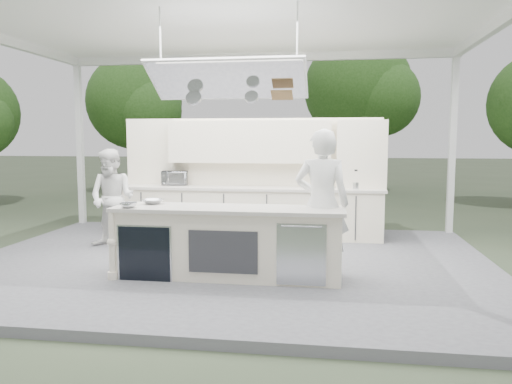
% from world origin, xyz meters
% --- Properties ---
extents(ground, '(90.00, 90.00, 0.00)m').
position_xyz_m(ground, '(0.00, 0.00, 0.00)').
color(ground, '#3E4932').
rests_on(ground, ground).
extents(stage_deck, '(8.00, 6.00, 0.12)m').
position_xyz_m(stage_deck, '(0.00, 0.00, 0.06)').
color(stage_deck, slate).
rests_on(stage_deck, ground).
extents(tent, '(8.20, 6.20, 3.86)m').
position_xyz_m(tent, '(0.00, -0.01, 3.71)').
color(tent, white).
rests_on(tent, ground).
extents(demo_island, '(3.10, 0.79, 0.95)m').
position_xyz_m(demo_island, '(0.18, -0.91, 0.60)').
color(demo_island, '#F2E4CD').
rests_on(demo_island, stage_deck).
extents(back_counter, '(5.08, 0.72, 0.95)m').
position_xyz_m(back_counter, '(0.00, 1.90, 0.60)').
color(back_counter, '#F2E4CD').
rests_on(back_counter, stage_deck).
extents(back_wall_unit, '(5.05, 0.48, 2.25)m').
position_xyz_m(back_wall_unit, '(0.44, 2.11, 1.57)').
color(back_wall_unit, '#F2E4CD').
rests_on(back_wall_unit, stage_deck).
extents(tree_cluster, '(19.55, 9.40, 5.85)m').
position_xyz_m(tree_cluster, '(-0.16, 9.77, 3.29)').
color(tree_cluster, brown).
rests_on(tree_cluster, ground).
extents(head_chef, '(0.76, 0.52, 1.99)m').
position_xyz_m(head_chef, '(1.44, -0.70, 1.12)').
color(head_chef, white).
rests_on(head_chef, stage_deck).
extents(sous_chef, '(0.88, 0.72, 1.69)m').
position_xyz_m(sous_chef, '(-2.15, 0.64, 0.96)').
color(sous_chef, silver).
rests_on(sous_chef, stage_deck).
extents(toaster_oven, '(0.55, 0.42, 0.28)m').
position_xyz_m(toaster_oven, '(-1.49, 2.08, 1.21)').
color(toaster_oven, silver).
rests_on(toaster_oven, back_counter).
extents(bowl_large, '(0.35, 0.35, 0.07)m').
position_xyz_m(bowl_large, '(-0.92, -0.73, 1.10)').
color(bowl_large, '#B7B9BE').
rests_on(bowl_large, demo_island).
extents(bowl_small, '(0.27, 0.27, 0.07)m').
position_xyz_m(bowl_small, '(-1.10, -1.15, 1.10)').
color(bowl_small, '#B8BABF').
rests_on(bowl_small, demo_island).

